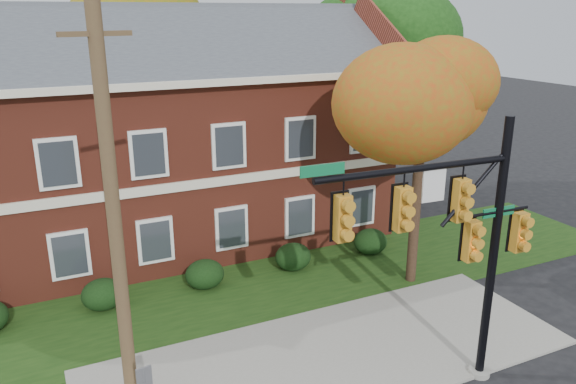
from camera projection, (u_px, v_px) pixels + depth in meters
name	position (u px, v px, depth m)	size (l,w,h in m)	color
ground	(351.00, 377.00, 15.19)	(120.00, 120.00, 0.00)	black
sidewalk	(332.00, 357.00, 16.04)	(14.00, 5.00, 0.08)	gray
grass_strip	(264.00, 284.00, 20.35)	(30.00, 6.00, 0.04)	#193811
apartment_building	(162.00, 125.00, 23.14)	(18.80, 8.80, 9.74)	maroon
hedge_left	(103.00, 294.00, 18.56)	(1.40, 1.26, 1.05)	black
hedge_center	(205.00, 274.00, 19.99)	(1.40, 1.26, 1.05)	black
hedge_right	(293.00, 257.00, 21.41)	(1.40, 1.26, 1.05)	black
hedge_far_right	(370.00, 242.00, 22.83)	(1.40, 1.26, 1.05)	black
tree_near_right	(432.00, 99.00, 18.60)	(4.50, 4.25, 8.58)	black
tree_right_rear	(383.00, 40.00, 27.52)	(6.30, 5.95, 10.62)	black
tree_far_rear	(147.00, 24.00, 29.26)	(6.84, 6.46, 11.52)	black
traffic_signal	(456.00, 231.00, 13.50)	(6.38, 0.65, 7.12)	gray
utility_pole	(114.00, 220.00, 12.65)	(1.51, 0.40, 9.78)	brown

